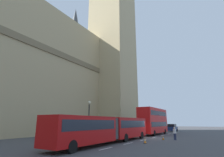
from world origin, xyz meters
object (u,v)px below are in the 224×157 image
(sedan_lead, at_px, (172,128))
(traffic_cone_west, at_px, (145,141))
(articulated_bus, at_px, (108,127))
(traffic_cone_middle, at_px, (163,138))
(street_lamp, at_px, (89,117))
(pedestrian_near_cones, at_px, (175,133))
(clock_tower, at_px, (113,5))
(double_decker_bus, at_px, (153,120))

(sedan_lead, bearing_deg, traffic_cone_west, -173.31)
(articulated_bus, height_order, traffic_cone_west, articulated_bus)
(traffic_cone_middle, height_order, street_lamp, street_lamp)
(articulated_bus, distance_m, pedestrian_near_cones, 9.67)
(clock_tower, xyz_separation_m, traffic_cone_middle, (-16.92, -18.23, -38.86))
(articulated_bus, bearing_deg, traffic_cone_west, -57.74)
(clock_tower, relative_size, traffic_cone_middle, 127.99)
(clock_tower, height_order, sedan_lead, clock_tower)
(clock_tower, distance_m, double_decker_bus, 39.81)
(sedan_lead, bearing_deg, clock_tower, 112.96)
(articulated_bus, distance_m, traffic_cone_west, 4.45)
(double_decker_bus, bearing_deg, clock_tower, 60.58)
(double_decker_bus, bearing_deg, traffic_cone_middle, -154.86)
(sedan_lead, bearing_deg, traffic_cone_middle, -170.21)
(sedan_lead, xyz_separation_m, pedestrian_near_cones, (-22.43, -5.42, -0.00))
(clock_tower, height_order, pedestrian_near_cones, clock_tower)
(clock_tower, bearing_deg, double_decker_bus, -119.42)
(double_decker_bus, height_order, sedan_lead, double_decker_bus)
(articulated_bus, xyz_separation_m, traffic_cone_west, (2.24, -3.55, -1.46))
(clock_tower, distance_m, street_lamp, 43.41)
(articulated_bus, relative_size, sedan_lead, 3.93)
(traffic_cone_middle, bearing_deg, sedan_lead, 9.79)
(articulated_bus, relative_size, traffic_cone_west, 29.81)
(street_lamp, bearing_deg, traffic_cone_middle, -58.89)
(clock_tower, relative_size, street_lamp, 14.09)
(pedestrian_near_cones, bearing_deg, double_decker_bus, 33.82)
(pedestrian_near_cones, bearing_deg, clock_tower, 50.22)
(traffic_cone_middle, bearing_deg, street_lamp, 121.11)
(articulated_bus, bearing_deg, traffic_cone_middle, -30.32)
(sedan_lead, bearing_deg, articulated_bus, 179.48)
(double_decker_bus, bearing_deg, pedestrian_near_cones, -146.18)
(traffic_cone_west, distance_m, traffic_cone_middle, 5.05)
(traffic_cone_west, relative_size, traffic_cone_middle, 1.00)
(traffic_cone_west, distance_m, street_lamp, 8.53)
(articulated_bus, xyz_separation_m, street_lamp, (1.97, 4.51, 1.31))
(traffic_cone_west, bearing_deg, double_decker_bus, 14.21)
(double_decker_bus, distance_m, pedestrian_near_cones, 10.39)
(articulated_bus, bearing_deg, street_lamp, 66.42)
(clock_tower, distance_m, articulated_bus, 46.67)
(traffic_cone_middle, xyz_separation_m, pedestrian_near_cones, (0.53, -1.46, 0.63))
(traffic_cone_middle, bearing_deg, pedestrian_near_cones, -69.93)
(double_decker_bus, relative_size, traffic_cone_west, 18.47)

